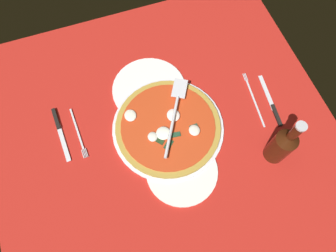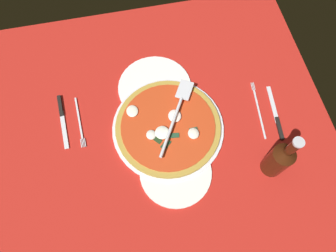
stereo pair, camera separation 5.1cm
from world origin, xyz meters
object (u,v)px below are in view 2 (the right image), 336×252
at_px(dinner_plate_right, 176,172).
at_px(place_setting_far, 268,114).
at_px(pizza_server, 176,115).
at_px(place_setting_near, 71,120).
at_px(beer_bottle, 279,159).
at_px(dinner_plate_left, 155,87).
at_px(pizza, 168,126).

distance_m(dinner_plate_right, place_setting_far, 0.37).
height_order(pizza_server, place_setting_near, pizza_server).
height_order(pizza_server, beer_bottle, beer_bottle).
distance_m(dinner_plate_left, pizza_server, 0.15).
bearing_deg(place_setting_far, pizza, 93.49).
relative_size(dinner_plate_right, place_setting_far, 0.99).
xyz_separation_m(dinner_plate_right, pizza_server, (-0.18, 0.04, 0.04)).
bearing_deg(pizza_server, place_setting_far, -67.76).
relative_size(dinner_plate_left, beer_bottle, 1.12).
bearing_deg(pizza_server, place_setting_near, 108.51).
bearing_deg(beer_bottle, place_setting_near, -115.75).
height_order(place_setting_near, beer_bottle, beer_bottle).
xyz_separation_m(dinner_plate_right, beer_bottle, (0.04, 0.30, 0.08)).
xyz_separation_m(pizza_server, place_setting_far, (0.04, 0.31, -0.04)).
xyz_separation_m(pizza_server, beer_bottle, (0.22, 0.26, 0.04)).
height_order(dinner_plate_left, beer_bottle, beer_bottle).
bearing_deg(dinner_plate_right, beer_bottle, 81.71).
distance_m(place_setting_near, beer_bottle, 0.68).
xyz_separation_m(dinner_plate_left, pizza_server, (0.14, 0.04, 0.04)).
height_order(dinner_plate_right, pizza_server, pizza_server).
bearing_deg(place_setting_far, pizza_server, 88.41).
xyz_separation_m(dinner_plate_right, place_setting_far, (-0.13, 0.35, -0.00)).
xyz_separation_m(pizza, place_setting_far, (0.02, 0.34, -0.02)).
height_order(pizza, beer_bottle, beer_bottle).
bearing_deg(beer_bottle, dinner_plate_right, -98.29).
relative_size(pizza, place_setting_near, 1.69).
xyz_separation_m(dinner_plate_left, pizza, (0.16, 0.01, 0.01)).
bearing_deg(dinner_plate_right, pizza, 177.59).
bearing_deg(dinner_plate_left, pizza_server, 17.48).
xyz_separation_m(place_setting_far, beer_bottle, (0.18, -0.05, 0.08)).
xyz_separation_m(dinner_plate_right, place_setting_near, (-0.25, -0.31, -0.00)).
relative_size(dinner_plate_right, pizza_server, 0.85).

